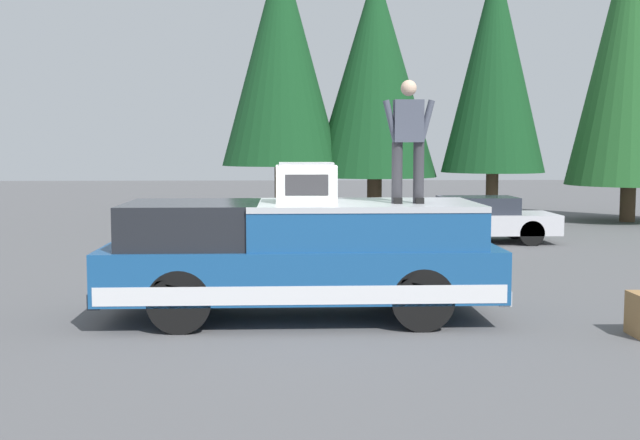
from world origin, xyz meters
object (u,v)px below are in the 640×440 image
at_px(pickup_truck, 301,257).
at_px(parked_car_silver, 474,220).
at_px(person_on_truck_bed, 408,138).
at_px(compressor_unit, 306,183).

xyz_separation_m(pickup_truck, parked_car_silver, (8.66, -4.54, -0.29)).
bearing_deg(person_on_truck_bed, pickup_truck, 80.89).
height_order(compressor_unit, parked_car_silver, compressor_unit).
bearing_deg(parked_car_silver, pickup_truck, 152.32).
relative_size(person_on_truck_bed, parked_car_silver, 0.41).
bearing_deg(person_on_truck_bed, parked_car_silver, -19.01).
relative_size(compressor_unit, parked_car_silver, 0.20).
relative_size(pickup_truck, person_on_truck_bed, 3.28).
distance_m(compressor_unit, person_on_truck_bed, 1.55).
height_order(compressor_unit, person_on_truck_bed, person_on_truck_bed).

